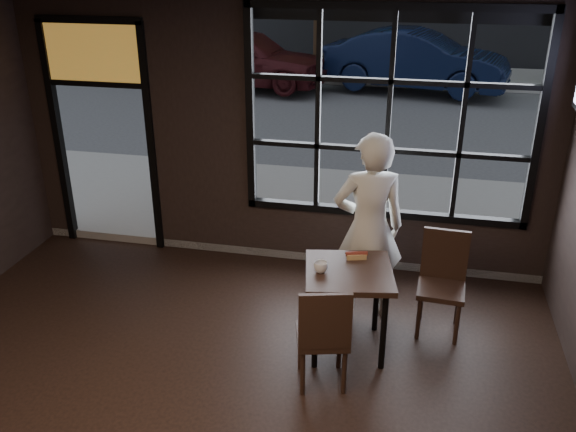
% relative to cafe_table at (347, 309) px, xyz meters
% --- Properties ---
extents(window_frame, '(3.06, 0.12, 2.28)m').
position_rel_cafe_table_xyz_m(window_frame, '(0.18, 1.61, 1.39)').
color(window_frame, black).
rests_on(window_frame, ground).
extents(stained_transom, '(1.20, 0.06, 0.70)m').
position_rel_cafe_table_xyz_m(stained_transom, '(-3.12, 1.61, 1.94)').
color(stained_transom, orange).
rests_on(stained_transom, ground).
extents(street_asphalt, '(60.00, 41.00, 0.04)m').
position_rel_cafe_table_xyz_m(street_asphalt, '(-1.02, 22.11, -0.43)').
color(street_asphalt, '#545456').
rests_on(street_asphalt, ground).
extents(cafe_table, '(0.89, 0.89, 0.83)m').
position_rel_cafe_table_xyz_m(cafe_table, '(0.00, 0.00, 0.00)').
color(cafe_table, black).
rests_on(cafe_table, floor).
extents(chair_near, '(0.52, 0.52, 0.98)m').
position_rel_cafe_table_xyz_m(chair_near, '(-0.15, -0.52, 0.08)').
color(chair_near, black).
rests_on(chair_near, floor).
extents(chair_window, '(0.46, 0.46, 1.00)m').
position_rel_cafe_table_xyz_m(chair_window, '(0.83, 0.44, 0.09)').
color(chair_window, black).
rests_on(chair_window, floor).
extents(man, '(0.80, 0.64, 1.91)m').
position_rel_cafe_table_xyz_m(man, '(0.11, 0.61, 0.54)').
color(man, silver).
rests_on(man, floor).
extents(hotdog, '(0.21, 0.13, 0.06)m').
position_rel_cafe_table_xyz_m(hotdog, '(0.04, 0.23, 0.44)').
color(hotdog, tan).
rests_on(hotdog, cafe_table).
extents(cup, '(0.13, 0.13, 0.10)m').
position_rel_cafe_table_xyz_m(cup, '(-0.24, -0.09, 0.46)').
color(cup, silver).
rests_on(cup, cafe_table).
extents(navy_car, '(4.69, 2.42, 1.47)m').
position_rel_cafe_table_xyz_m(navy_car, '(0.34, 10.96, 0.42)').
color(navy_car, black).
rests_on(navy_car, street_asphalt).
extents(maroon_car, '(4.49, 2.31, 1.46)m').
position_rel_cafe_table_xyz_m(maroon_car, '(-3.96, 10.53, 0.42)').
color(maroon_car, '#3E1114').
rests_on(maroon_car, street_asphalt).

